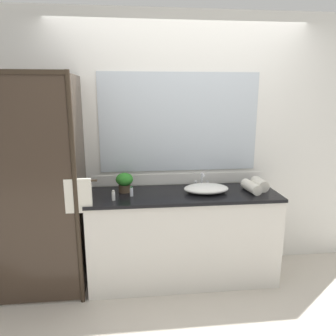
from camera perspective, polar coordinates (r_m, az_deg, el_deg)
ground_plane at (r=3.39m, az=2.67°, el=-19.23°), size 8.00×8.00×0.00m
wall_back_with_mirror at (r=3.24m, az=1.98°, el=4.15°), size 4.40×0.06×2.60m
vanity_cabinet at (r=3.18m, az=2.73°, el=-12.26°), size 1.80×0.58×0.90m
shower_enclosure at (r=2.87m, az=-22.59°, el=-3.80°), size 1.20×0.59×2.00m
sink_basin at (r=3.03m, az=6.95°, el=-3.73°), size 0.43×0.30×0.08m
faucet at (r=3.21m, az=6.16°, el=-2.58°), size 0.17×0.13×0.15m
potted_plant at (r=3.04m, az=-7.88°, el=-2.41°), size 0.16×0.16×0.19m
amenity_bottle_lotion at (r=2.92m, az=-6.63°, el=-4.25°), size 0.03×0.03×0.09m
amenity_bottle_shampoo at (r=2.83m, az=-9.86°, el=-4.94°), size 0.03×0.03×0.09m
rolled_towel_near_edge at (r=3.22m, az=16.24°, el=-2.82°), size 0.12×0.22×0.11m
rolled_towel_middle at (r=3.12m, az=14.84°, el=-3.34°), size 0.13×0.26×0.10m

